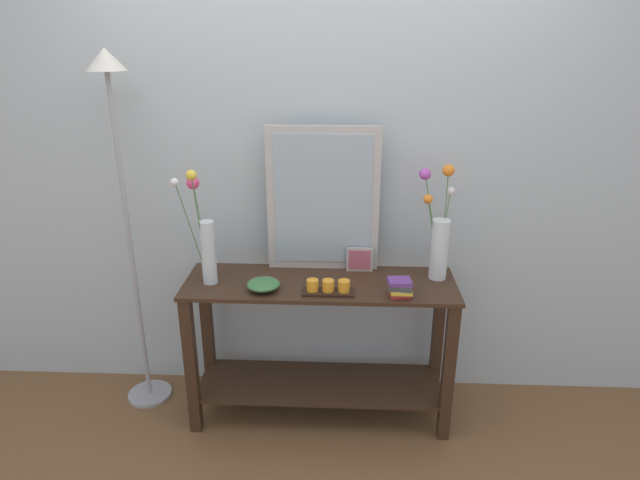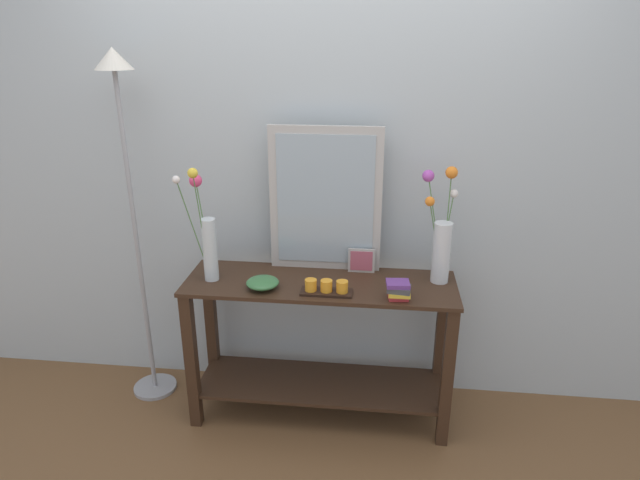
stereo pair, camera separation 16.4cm
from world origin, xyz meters
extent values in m
cube|color=brown|center=(0.00, 0.00, -0.01)|extent=(7.00, 6.00, 0.02)
cube|color=#B2BCC1|center=(0.00, 0.33, 1.35)|extent=(6.40, 0.08, 2.70)
cube|color=#382316|center=(0.00, 0.00, 0.76)|extent=(1.34, 0.42, 0.02)
cube|color=#382316|center=(0.00, 0.00, 0.18)|extent=(1.28, 0.38, 0.02)
cube|color=#382316|center=(-0.63, -0.17, 0.38)|extent=(0.06, 0.06, 0.75)
cube|color=#382316|center=(0.63, -0.17, 0.38)|extent=(0.06, 0.06, 0.75)
cube|color=#382316|center=(-0.63, 0.17, 0.38)|extent=(0.06, 0.06, 0.75)
cube|color=#382316|center=(0.63, 0.17, 0.38)|extent=(0.06, 0.06, 0.75)
cube|color=#B7B2AD|center=(0.01, 0.18, 1.14)|extent=(0.56, 0.03, 0.74)
cube|color=#9EADB7|center=(0.01, 0.16, 1.14)|extent=(0.48, 0.00, 0.66)
cylinder|color=silver|center=(-0.54, -0.03, 0.93)|extent=(0.07, 0.07, 0.32)
cylinder|color=#4C753D|center=(-0.56, -0.05, 1.06)|extent=(0.03, 0.05, 0.53)
sphere|color=yellow|center=(-0.57, -0.08, 1.33)|extent=(0.05, 0.05, 0.05)
cylinder|color=#4C753D|center=(-0.56, -0.01, 1.03)|extent=(0.07, 0.06, 0.47)
sphere|color=#EA4275|center=(-0.60, 0.02, 1.27)|extent=(0.06, 0.06, 0.06)
cylinder|color=#4C753D|center=(-0.59, -0.07, 1.05)|extent=(0.10, 0.09, 0.51)
sphere|color=silver|center=(-0.64, -0.12, 1.31)|extent=(0.04, 0.04, 0.04)
cylinder|color=silver|center=(0.58, 0.08, 0.93)|extent=(0.09, 0.09, 0.31)
cylinder|color=#4C753D|center=(0.55, 0.08, 0.99)|extent=(0.09, 0.02, 0.39)
sphere|color=orange|center=(0.51, 0.07, 1.19)|extent=(0.05, 0.05, 0.05)
cylinder|color=#4C753D|center=(0.55, 0.12, 1.04)|extent=(0.10, 0.10, 0.49)
sphere|color=#B24CB7|center=(0.50, 0.17, 1.28)|extent=(0.06, 0.06, 0.06)
cylinder|color=#4C753D|center=(0.60, 0.10, 1.00)|extent=(0.06, 0.08, 0.42)
sphere|color=silver|center=(0.63, 0.14, 1.21)|extent=(0.04, 0.04, 0.04)
cylinder|color=#4C753D|center=(0.60, 0.11, 1.05)|extent=(0.01, 0.05, 0.52)
sphere|color=orange|center=(0.61, 0.13, 1.31)|extent=(0.06, 0.06, 0.06)
cube|color=black|center=(0.04, -0.12, 0.78)|extent=(0.24, 0.09, 0.01)
cylinder|color=orange|center=(-0.03, -0.12, 0.81)|extent=(0.06, 0.06, 0.05)
cylinder|color=orange|center=(0.04, -0.12, 0.81)|extent=(0.06, 0.06, 0.05)
cylinder|color=orange|center=(0.12, -0.12, 0.81)|extent=(0.06, 0.06, 0.05)
cube|color=#B7B2AD|center=(0.20, 0.14, 0.84)|extent=(0.14, 0.01, 0.13)
cube|color=#B65266|center=(0.20, 0.14, 0.84)|extent=(0.11, 0.00, 0.10)
cylinder|color=#38703D|center=(-0.27, -0.10, 0.78)|extent=(0.06, 0.06, 0.01)
ellipsoid|color=#38703D|center=(-0.27, -0.10, 0.81)|extent=(0.16, 0.16, 0.05)
cube|color=#C63338|center=(0.38, -0.14, 0.79)|extent=(0.10, 0.08, 0.02)
cube|color=gold|center=(0.38, -0.14, 0.81)|extent=(0.10, 0.09, 0.02)
cube|color=#424247|center=(0.38, -0.14, 0.83)|extent=(0.11, 0.09, 0.03)
cube|color=#663884|center=(0.37, -0.14, 0.85)|extent=(0.11, 0.10, 0.02)
cylinder|color=#9E9EA3|center=(-0.97, 0.09, 0.01)|extent=(0.24, 0.24, 0.02)
cylinder|color=#9E9EA3|center=(-0.97, 0.09, 0.89)|extent=(0.02, 0.02, 1.74)
cone|color=beige|center=(-0.97, 0.09, 1.81)|extent=(0.18, 0.18, 0.10)
camera|label=1|loc=(0.11, -2.43, 1.93)|focal=30.58mm
camera|label=2|loc=(0.28, -2.42, 1.93)|focal=30.58mm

